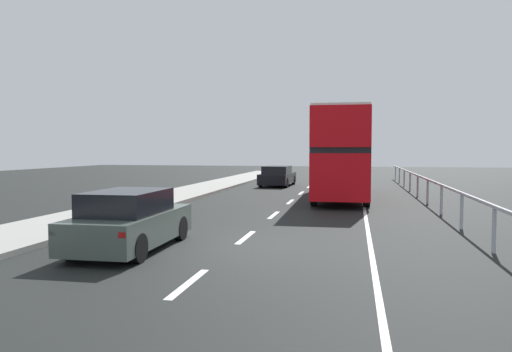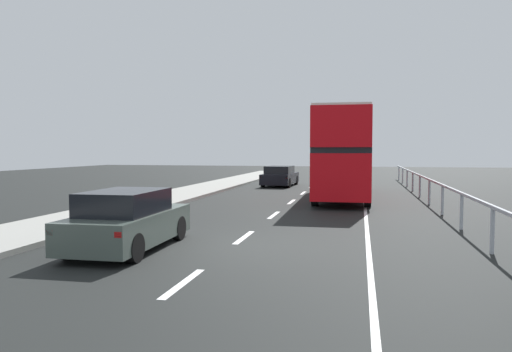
% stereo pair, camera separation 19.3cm
% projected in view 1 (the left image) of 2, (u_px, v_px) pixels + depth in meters
% --- Properties ---
extents(ground_plane, '(74.37, 120.00, 0.10)m').
position_uv_depth(ground_plane, '(236.00, 247.00, 12.27)').
color(ground_plane, black).
extents(near_sidewalk_kerb, '(2.97, 80.00, 0.14)m').
position_uv_depth(near_sidewalk_kerb, '(23.00, 234.00, 13.49)').
color(near_sidewalk_kerb, gray).
rests_on(near_sidewalk_kerb, ground).
extents(lane_paint_markings, '(3.47, 46.00, 0.01)m').
position_uv_depth(lane_paint_markings, '(334.00, 207.00, 20.34)').
color(lane_paint_markings, silver).
rests_on(lane_paint_markings, ground).
extents(bridge_side_railing, '(0.10, 42.00, 1.13)m').
position_uv_depth(bridge_side_railing, '(434.00, 187.00, 19.80)').
color(bridge_side_railing, '#A9ADB6').
rests_on(bridge_side_railing, ground).
extents(double_decker_bus_red, '(2.66, 11.39, 4.27)m').
position_uv_depth(double_decker_bus_red, '(341.00, 152.00, 24.56)').
color(double_decker_bus_red, red).
rests_on(double_decker_bus_red, ground).
extents(hatchback_car_near, '(1.81, 4.11, 1.44)m').
position_uv_depth(hatchback_car_near, '(130.00, 221.00, 11.68)').
color(hatchback_car_near, '#44504A').
rests_on(hatchback_car_near, ground).
extents(sedan_car_ahead, '(2.00, 4.39, 1.35)m').
position_uv_depth(sedan_car_ahead, '(277.00, 176.00, 32.34)').
color(sedan_car_ahead, black).
rests_on(sedan_car_ahead, ground).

